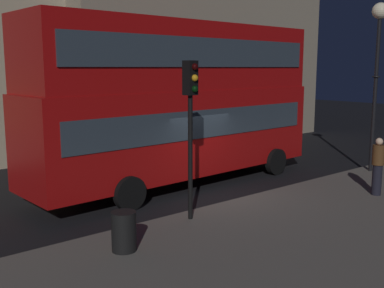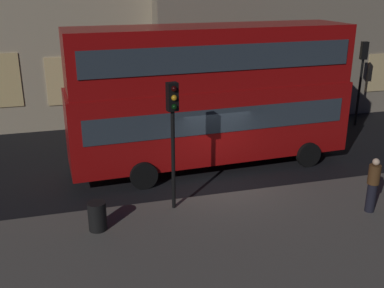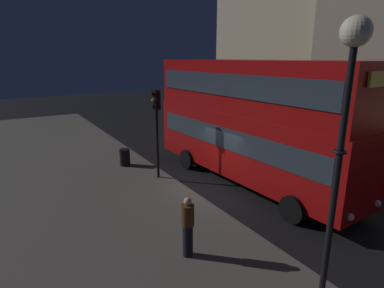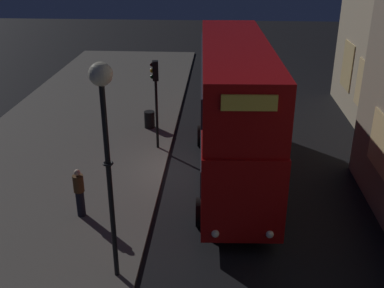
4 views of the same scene
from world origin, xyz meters
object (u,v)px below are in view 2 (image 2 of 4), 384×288
at_px(pedestrian, 373,185).
at_px(litter_bin, 97,216).
at_px(traffic_light_near_kerb, 173,120).
at_px(double_decker_bus, 211,91).
at_px(traffic_light_far_side, 362,66).

xyz_separation_m(pedestrian, litter_bin, (-8.32, 1.16, -0.48)).
bearing_deg(traffic_light_near_kerb, pedestrian, -26.44).
distance_m(traffic_light_near_kerb, pedestrian, 6.48).
distance_m(double_decker_bus, pedestrian, 6.67).
relative_size(double_decker_bus, traffic_light_near_kerb, 2.72).
distance_m(double_decker_bus, litter_bin, 6.73).
height_order(double_decker_bus, pedestrian, double_decker_bus).
bearing_deg(pedestrian, litter_bin, 105.04).
bearing_deg(pedestrian, traffic_light_far_side, -8.95).
height_order(traffic_light_near_kerb, pedestrian, traffic_light_near_kerb).
bearing_deg(litter_bin, pedestrian, -7.93).
distance_m(pedestrian, litter_bin, 8.41).
bearing_deg(litter_bin, traffic_light_far_side, 28.25).
relative_size(traffic_light_far_side, litter_bin, 4.90).
bearing_deg(double_decker_bus, traffic_light_near_kerb, -126.58).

